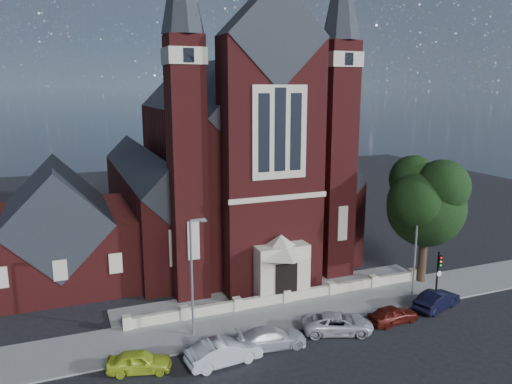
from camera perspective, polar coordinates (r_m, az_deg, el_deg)
ground at (r=46.78m, az=-1.05°, el=-8.51°), size 120.00×120.00×0.00m
pavement_strip at (r=37.92m, az=4.74°, el=-13.65°), size 60.00×5.00×0.12m
forecourt_paving at (r=41.20m, az=2.22°, el=-11.45°), size 26.00×3.00×0.14m
forecourt_wall at (r=39.54m, az=3.42°, el=-12.50°), size 24.00×0.40×0.90m
church at (r=51.98m, az=-4.20°, el=2.88°), size 20.01×34.90×29.20m
parish_hall at (r=45.71m, az=-21.67°, el=-4.59°), size 12.00×12.20×10.24m
street_tree at (r=43.38m, az=19.25°, el=-1.24°), size 6.40×6.60×10.70m
street_lamp_left at (r=33.10m, az=-7.22°, el=-8.96°), size 1.16×0.22×8.09m
street_lamp_right at (r=41.14m, az=17.92°, el=-5.26°), size 1.16×0.22×8.09m
traffic_signal at (r=41.22m, az=20.12°, el=-8.33°), size 0.28×0.42×4.00m
car_lime_van at (r=31.49m, az=-13.19°, el=-18.35°), size 4.01×2.45×1.27m
car_silver_a at (r=31.50m, az=-3.74°, el=-17.77°), size 4.72×2.07×1.51m
car_silver_b at (r=33.18m, az=1.81°, el=-16.31°), size 4.69×2.34×1.31m
car_white_suv at (r=35.32m, az=9.31°, el=-14.59°), size 5.29×3.70×1.34m
car_dark_red at (r=37.41m, az=15.35°, el=-13.35°), size 3.83×1.76×1.27m
car_navy at (r=40.52m, az=19.96°, el=-11.53°), size 4.53×2.76×1.41m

